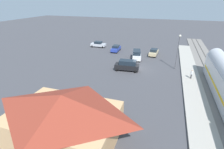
# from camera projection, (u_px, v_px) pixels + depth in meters

# --- Properties ---
(ground_plane) EXTENTS (200.00, 200.00, 0.00)m
(ground_plane) POSITION_uv_depth(u_px,v_px,m) (139.00, 69.00, 36.36)
(ground_plane) COLOR #424247
(railway_track) EXTENTS (4.80, 70.00, 0.30)m
(railway_track) POSITION_uv_depth(u_px,v_px,m) (213.00, 77.00, 32.32)
(railway_track) COLOR slate
(railway_track) RESTS_ON ground
(platform) EXTENTS (3.20, 46.00, 0.30)m
(platform) POSITION_uv_depth(u_px,v_px,m) (190.00, 74.00, 33.44)
(platform) COLOR #A8A399
(platform) RESTS_ON ground
(station_building) EXTENTS (11.42, 8.20, 5.32)m
(station_building) POSITION_uv_depth(u_px,v_px,m) (64.00, 117.00, 17.29)
(station_building) COLOR tan
(station_building) RESTS_ON ground
(pedestrian_on_platform) EXTENTS (0.36, 0.36, 1.71)m
(pedestrian_on_platform) POSITION_uv_depth(u_px,v_px,m) (192.00, 74.00, 30.94)
(pedestrian_on_platform) COLOR #333338
(pedestrian_on_platform) RESTS_ON platform
(sedan_silver) EXTENTS (4.54, 2.35, 1.74)m
(sedan_silver) POSITION_uv_depth(u_px,v_px,m) (98.00, 44.00, 52.40)
(sedan_silver) COLOR silver
(sedan_silver) RESTS_ON ground
(suv_white) EXTENTS (2.85, 5.18, 2.22)m
(suv_white) POSITION_uv_depth(u_px,v_px,m) (137.00, 55.00, 41.75)
(suv_white) COLOR white
(suv_white) RESTS_ON ground
(sedan_blue) EXTENTS (1.91, 4.53, 1.74)m
(sedan_blue) POSITION_uv_depth(u_px,v_px,m) (116.00, 48.00, 48.10)
(sedan_blue) COLOR #283D9E
(sedan_blue) RESTS_ON ground
(sedan_tan) EXTENTS (2.18, 4.63, 1.74)m
(sedan_tan) POSITION_uv_depth(u_px,v_px,m) (154.00, 52.00, 44.65)
(sedan_tan) COLOR #C6B284
(sedan_tan) RESTS_ON ground
(suv_black) EXTENTS (5.04, 2.69, 2.22)m
(suv_black) POSITION_uv_depth(u_px,v_px,m) (127.00, 65.00, 35.17)
(suv_black) COLOR black
(suv_black) RESTS_ON ground
(light_pole_near_platform) EXTENTS (0.44, 0.44, 7.26)m
(light_pole_near_platform) POSITION_uv_depth(u_px,v_px,m) (178.00, 48.00, 34.40)
(light_pole_near_platform) COLOR #515156
(light_pole_near_platform) RESTS_ON ground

